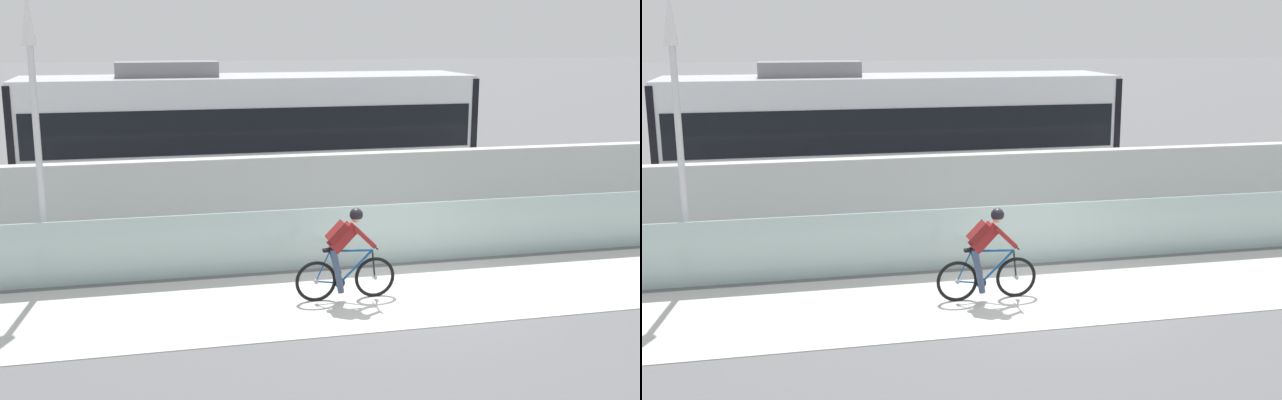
{
  "view_description": "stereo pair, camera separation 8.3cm",
  "coord_description": "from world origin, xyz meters",
  "views": [
    {
      "loc": [
        -4.44,
        -12.44,
        4.6
      ],
      "look_at": [
        -0.98,
        2.35,
        1.25
      ],
      "focal_mm": 43.96,
      "sensor_mm": 36.0,
      "label": 1
    },
    {
      "loc": [
        -4.36,
        -12.45,
        4.6
      ],
      "look_at": [
        -0.98,
        2.35,
        1.25
      ],
      "focal_mm": 43.96,
      "sensor_mm": 36.0,
      "label": 2
    }
  ],
  "objects": [
    {
      "name": "glass_parapet",
      "position": [
        0.0,
        1.85,
        0.6
      ],
      "size": [
        32.0,
        0.05,
        1.21
      ],
      "primitive_type": "cube",
      "color": "#ADC6C1",
      "rests_on": "ground"
    },
    {
      "name": "ground_plane",
      "position": [
        0.0,
        0.0,
        0.0
      ],
      "size": [
        200.0,
        200.0,
        0.0
      ],
      "primitive_type": "plane",
      "color": "slate"
    },
    {
      "name": "lamp_post_antenna",
      "position": [
        -6.19,
        2.15,
        3.29
      ],
      "size": [
        0.28,
        0.28,
        5.2
      ],
      "color": "gray",
      "rests_on": "ground"
    },
    {
      "name": "bike_path_deck",
      "position": [
        0.0,
        0.0,
        0.01
      ],
      "size": [
        32.0,
        3.2,
        0.01
      ],
      "primitive_type": "cube",
      "color": "silver",
      "rests_on": "ground"
    },
    {
      "name": "tram",
      "position": [
        -1.74,
        6.85,
        1.89
      ],
      "size": [
        11.06,
        2.54,
        3.81
      ],
      "color": "silver",
      "rests_on": "ground"
    },
    {
      "name": "tram_rail_near",
      "position": [
        0.0,
        6.13,
        0.0
      ],
      "size": [
        32.0,
        0.08,
        0.01
      ],
      "primitive_type": "cube",
      "color": "#595654",
      "rests_on": "ground"
    },
    {
      "name": "tram_rail_far",
      "position": [
        0.0,
        7.57,
        0.0
      ],
      "size": [
        32.0,
        0.08,
        0.01
      ],
      "primitive_type": "cube",
      "color": "#595654",
      "rests_on": "ground"
    },
    {
      "name": "concrete_barrier_wall",
      "position": [
        0.0,
        3.65,
        0.98
      ],
      "size": [
        32.0,
        0.36,
        1.95
      ],
      "primitive_type": "cube",
      "color": "silver",
      "rests_on": "ground"
    },
    {
      "name": "cyclist_on_bike",
      "position": [
        -1.09,
        -0.0,
        0.8
      ],
      "size": [
        1.77,
        0.58,
        1.61
      ],
      "color": "black",
      "rests_on": "ground"
    }
  ]
}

